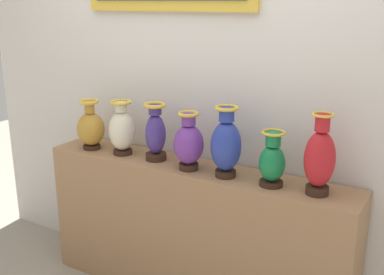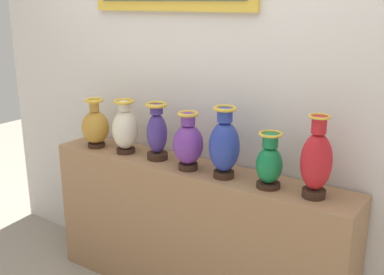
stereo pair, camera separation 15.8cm
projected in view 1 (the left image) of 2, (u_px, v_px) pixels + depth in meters
display_shelf at (192, 234)px, 2.85m from camera, size 1.96×0.32×0.88m
back_wall at (210, 49)px, 2.73m from camera, size 3.69×0.14×3.04m
vase_ochre at (91, 128)px, 3.02m from camera, size 0.18×0.18×0.33m
vase_ivory at (122, 130)px, 2.91m from camera, size 0.16×0.16×0.34m
vase_indigo at (156, 133)px, 2.80m from camera, size 0.13×0.13×0.35m
vase_violet at (189, 143)px, 2.64m from camera, size 0.17×0.17×0.34m
vase_cobalt at (226, 144)px, 2.52m from camera, size 0.17×0.17×0.40m
vase_emerald at (272, 161)px, 2.41m from camera, size 0.14×0.14×0.30m
vase_crimson at (320, 159)px, 2.29m from camera, size 0.15×0.15×0.42m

